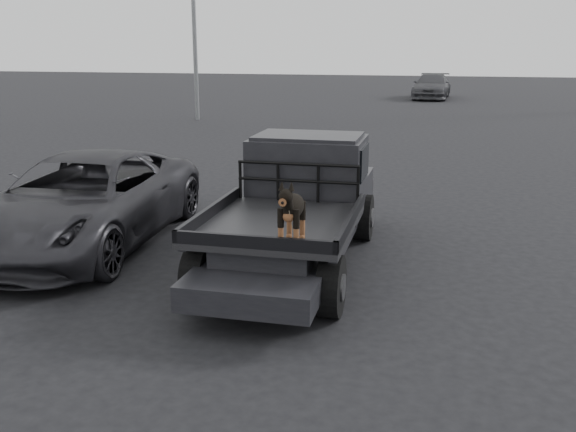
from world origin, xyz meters
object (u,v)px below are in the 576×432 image
(dog, at_px, (292,212))
(distant_car_b, at_px, (432,86))
(parked_suv, at_px, (83,201))
(flatbed_ute, at_px, (295,235))

(dog, xyz_separation_m, distant_car_b, (0.95, 32.43, -0.57))
(dog, bearing_deg, distant_car_b, 88.33)
(distant_car_b, bearing_deg, dog, -88.17)
(parked_suv, relative_size, distant_car_b, 1.05)
(flatbed_ute, relative_size, distant_car_b, 1.09)
(flatbed_ute, bearing_deg, distant_car_b, 87.53)
(flatbed_ute, relative_size, parked_suv, 1.04)
(flatbed_ute, bearing_deg, parked_suv, 176.87)
(flatbed_ute, distance_m, parked_suv, 3.53)
(parked_suv, bearing_deg, flatbed_ute, -6.04)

